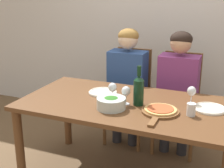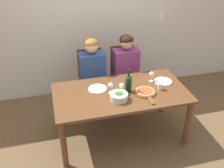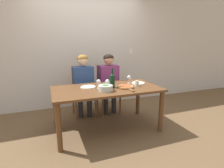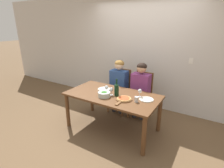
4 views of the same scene
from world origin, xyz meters
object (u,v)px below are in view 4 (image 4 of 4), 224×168
person_man (140,86)px  wine_bottle (117,89)px  wine_glass_right (140,91)px  wine_glass_centre (111,90)px  water_tumbler (136,99)px  pizza_on_board (124,99)px  chair_right (142,94)px  dinner_plate_right (146,99)px  person_woman (119,82)px  chair_left (121,89)px  dinner_plate_left (104,89)px  wine_glass_left (107,88)px  broccoli_bowl (104,94)px

person_man → wine_bottle: bearing=-105.0°
wine_glass_right → wine_glass_centre: (-0.48, -0.20, 0.00)m
wine_glass_right → water_tumbler: wine_glass_right is taller
water_tumbler → wine_bottle: bearing=172.1°
pizza_on_board → wine_bottle: bearing=154.6°
chair_right → wine_bottle: bearing=-102.9°
person_man → dinner_plate_right: 0.67m
person_woman → person_man: size_ratio=1.00×
chair_left → chair_right: size_ratio=1.00×
person_man → dinner_plate_left: 0.77m
dinner_plate_right → wine_glass_left: bearing=-173.0°
pizza_on_board → wine_glass_right: 0.33m
dinner_plate_right → water_tumbler: size_ratio=2.65×
pizza_on_board → water_tumbler: 0.23m
dinner_plate_right → wine_glass_centre: (-0.64, -0.14, 0.10)m
chair_left → wine_bottle: bearing=-66.9°
dinner_plate_left → broccoli_bowl: bearing=-55.8°
broccoli_bowl → wine_glass_left: 0.19m
dinner_plate_right → wine_glass_right: 0.19m
dinner_plate_left → water_tumbler: size_ratio=2.65×
person_woman → broccoli_bowl: bearing=-78.4°
dinner_plate_left → pizza_on_board: (0.58, -0.24, 0.01)m
wine_glass_centre → water_tumbler: (0.52, -0.03, -0.06)m
chair_right → broccoli_bowl: (-0.35, -0.96, 0.25)m
dinner_plate_left → dinner_plate_right: (0.91, -0.03, 0.00)m
wine_bottle → wine_glass_left: bearing=175.5°
chair_right → dinner_plate_right: chair_right is taller
broccoli_bowl → water_tumbler: 0.60m
person_woman → person_man: same height
wine_bottle → dinner_plate_right: (0.54, 0.11, -0.12)m
dinner_plate_right → wine_glass_centre: 0.66m
broccoli_bowl → water_tumbler: size_ratio=2.39×
pizza_on_board → wine_glass_right: (0.18, 0.27, 0.09)m
person_man → person_woman: bearing=180.0°
wine_glass_right → wine_glass_centre: size_ratio=1.00×
chair_left → person_man: 0.58m
chair_left → person_man: size_ratio=0.81×
pizza_on_board → wine_glass_left: wine_glass_left is taller
pizza_on_board → wine_glass_centre: (-0.30, 0.07, 0.09)m
chair_left → chair_right: bearing=0.0°
person_woman → chair_right: bearing=12.6°
wine_bottle → dinner_plate_right: size_ratio=1.28×
wine_bottle → chair_left: bearing=113.1°
chair_left → pizza_on_board: size_ratio=2.36×
chair_left → wine_glass_right: (0.73, -0.63, 0.31)m
wine_glass_right → water_tumbler: 0.24m
chair_left → dinner_plate_right: bearing=-38.0°
wine_glass_left → water_tumbler: wine_glass_left is taller
person_man → wine_glass_right: 0.56m
chair_left → chair_right: 0.53m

